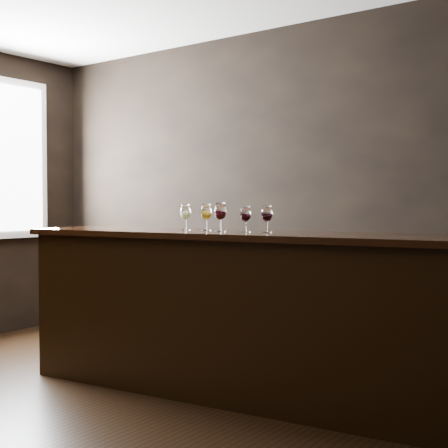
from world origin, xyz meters
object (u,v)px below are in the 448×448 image
Objects in this scene: bar_counter at (238,316)px; back_bar_shelf at (274,300)px; glass_red_c at (267,214)px; glass_red_b at (246,215)px; glass_amber at (206,213)px; glass_white at (186,213)px; glass_red_a at (220,212)px.

bar_counter reaches higher than back_bar_shelf.
glass_red_c reaches higher than back_bar_shelf.
glass_red_b is at bearing -167.37° from glass_red_c.
glass_red_b is (0.34, -0.92, 0.72)m from back_bar_shelf.
glass_amber is 0.37m from glass_red_b.
glass_red_b is at bearing -5.70° from glass_amber.
glass_white reaches higher than glass_red_b.
glass_white reaches higher than bar_counter.
glass_amber is at bearing -91.34° from back_bar_shelf.
glass_white reaches higher than back_bar_shelf.
back_bar_shelf is 14.29× the size of glass_red_a.
glass_amber is 1.06× the size of glass_red_c.
glass_red_c is (0.49, -0.88, 0.72)m from back_bar_shelf.
glass_red_b is (0.36, -0.04, -0.01)m from glass_amber.
back_bar_shelf is at bearing 110.55° from glass_red_b.
glass_red_a is (0.34, -0.03, 0.01)m from glass_white.
glass_white is 1.08× the size of glass_red_b.
glass_white is 0.34m from glass_red_a.
glass_amber is 0.95× the size of glass_red_a.
back_bar_shelf is at bearing 78.80° from glass_white.
back_bar_shelf is 1.14m from glass_amber.
glass_amber is 1.09× the size of glass_red_b.
glass_white is 0.94× the size of glass_red_a.
back_bar_shelf is at bearing 99.32° from glass_red_a.
glass_amber reaches higher than glass_red_c.
back_bar_shelf is 15.22× the size of glass_white.
glass_red_a is (0.18, -0.07, 0.01)m from glass_amber.
glass_amber is (-0.29, 0.03, 0.70)m from bar_counter.
bar_counter is 0.73m from glass_red_c.
bar_counter is at bearing -73.29° from back_bar_shelf.
glass_white is at bearing -177.21° from glass_red_c.
glass_white is at bearing -101.20° from back_bar_shelf.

